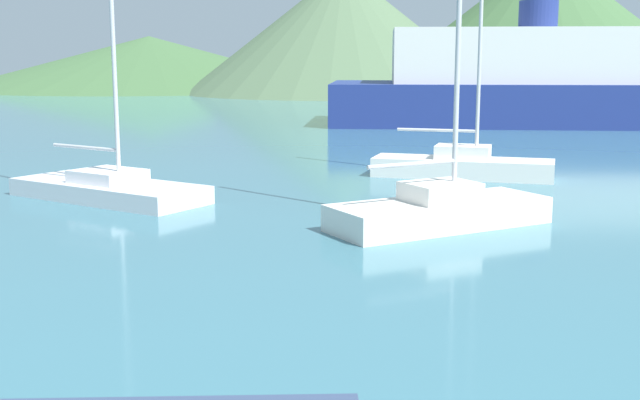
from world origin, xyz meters
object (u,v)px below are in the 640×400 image
(sailboat_outer, at_px, (463,163))
(ferry_distant, at_px, (535,82))
(sailboat_inner, at_px, (440,206))
(sailboat_middle, at_px, (109,185))

(sailboat_outer, bearing_deg, ferry_distant, 86.22)
(sailboat_inner, bearing_deg, sailboat_middle, 128.06)
(sailboat_middle, height_order, sailboat_outer, sailboat_outer)
(sailboat_inner, bearing_deg, sailboat_outer, 47.53)
(sailboat_outer, relative_size, ferry_distant, 0.43)
(sailboat_inner, height_order, sailboat_middle, sailboat_inner)
(sailboat_outer, distance_m, ferry_distant, 23.15)
(sailboat_inner, xyz_separation_m, sailboat_middle, (-8.91, 2.74, -0.09))
(sailboat_outer, bearing_deg, sailboat_inner, -87.15)
(sailboat_inner, bearing_deg, ferry_distant, 42.60)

